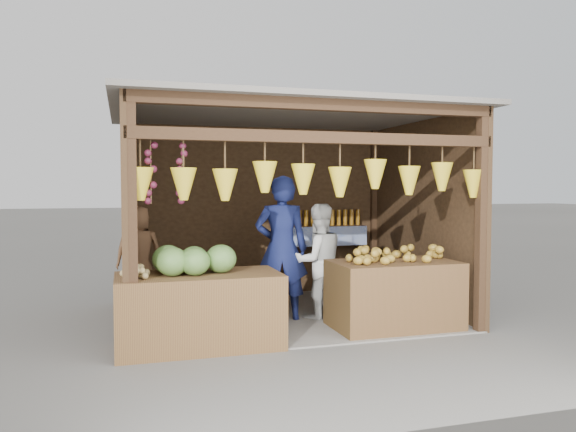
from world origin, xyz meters
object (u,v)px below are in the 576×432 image
object	(u,v)px
man_standing	(281,248)
vendor_seated	(139,252)
counter_left	(199,310)
counter_right	(394,295)
woman_standing	(318,261)

from	to	relation	value
man_standing	vendor_seated	distance (m)	1.76
counter_left	vendor_seated	bearing A→B (deg)	114.37
man_standing	counter_right	bearing A→B (deg)	161.10
counter_left	woman_standing	distance (m)	1.88
counter_left	counter_right	bearing A→B (deg)	2.72
vendor_seated	counter_right	bearing A→B (deg)	161.01
man_standing	vendor_seated	size ratio (longest dim) A/B	1.59
counter_right	man_standing	distance (m)	1.50
man_standing	woman_standing	size ratio (longest dim) A/B	1.24
counter_left	vendor_seated	distance (m)	1.47
counter_left	counter_right	world-z (taller)	counter_right
counter_right	man_standing	size ratio (longest dim) A/B	0.81
counter_right	woman_standing	distance (m)	1.07
counter_right	vendor_seated	distance (m)	3.15
counter_left	vendor_seated	world-z (taller)	vendor_seated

